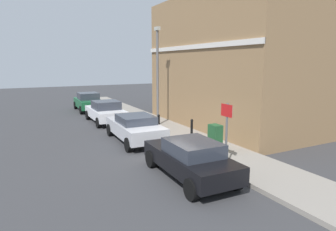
{
  "coord_description": "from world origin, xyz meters",
  "views": [
    {
      "loc": [
        -5.45,
        -10.52,
        3.84
      ],
      "look_at": [
        1.23,
        2.38,
        1.2
      ],
      "focal_mm": 31.03,
      "sensor_mm": 36.0,
      "label": 1
    }
  ],
  "objects_px": {
    "car_silver": "(135,127)",
    "car_green": "(88,102)",
    "bollard_near_cabinet": "(192,129)",
    "lamppost": "(158,72)",
    "utility_cabinet": "(215,139)",
    "bollard_far_kerb": "(159,123)",
    "street_sign": "(227,126)",
    "car_black": "(190,158)",
    "car_white": "(106,111)"
  },
  "relations": [
    {
      "from": "car_silver",
      "to": "car_green",
      "type": "xyz_separation_m",
      "value": [
        -0.01,
        10.47,
        0.04
      ]
    },
    {
      "from": "bollard_near_cabinet",
      "to": "lamppost",
      "type": "xyz_separation_m",
      "value": [
        0.06,
        3.93,
        2.6
      ]
    },
    {
      "from": "car_green",
      "to": "lamppost",
      "type": "relative_size",
      "value": 0.69
    },
    {
      "from": "utility_cabinet",
      "to": "lamppost",
      "type": "relative_size",
      "value": 0.2
    },
    {
      "from": "bollard_far_kerb",
      "to": "street_sign",
      "type": "relative_size",
      "value": 0.45
    },
    {
      "from": "car_black",
      "to": "street_sign",
      "type": "relative_size",
      "value": 1.78
    },
    {
      "from": "street_sign",
      "to": "car_black",
      "type": "bearing_deg",
      "value": -179.72
    },
    {
      "from": "car_silver",
      "to": "car_white",
      "type": "relative_size",
      "value": 1.07
    },
    {
      "from": "car_black",
      "to": "lamppost",
      "type": "height_order",
      "value": "lamppost"
    },
    {
      "from": "car_green",
      "to": "street_sign",
      "type": "height_order",
      "value": "street_sign"
    },
    {
      "from": "car_silver",
      "to": "car_green",
      "type": "relative_size",
      "value": 1.09
    },
    {
      "from": "car_black",
      "to": "bollard_near_cabinet",
      "type": "height_order",
      "value": "car_black"
    },
    {
      "from": "utility_cabinet",
      "to": "bollard_far_kerb",
      "type": "xyz_separation_m",
      "value": [
        -0.76,
        3.89,
        0.02
      ]
    },
    {
      "from": "car_black",
      "to": "street_sign",
      "type": "distance_m",
      "value": 1.78
    },
    {
      "from": "car_black",
      "to": "bollard_far_kerb",
      "type": "distance_m",
      "value": 5.75
    },
    {
      "from": "bollard_near_cabinet",
      "to": "car_black",
      "type": "bearing_deg",
      "value": -122.69
    },
    {
      "from": "bollard_far_kerb",
      "to": "car_black",
      "type": "bearing_deg",
      "value": -105.04
    },
    {
      "from": "street_sign",
      "to": "car_white",
      "type": "bearing_deg",
      "value": 98.13
    },
    {
      "from": "bollard_near_cabinet",
      "to": "lamppost",
      "type": "distance_m",
      "value": 4.71
    },
    {
      "from": "bollard_near_cabinet",
      "to": "street_sign",
      "type": "xyz_separation_m",
      "value": [
        -0.85,
        -3.66,
        0.96
      ]
    },
    {
      "from": "car_silver",
      "to": "utility_cabinet",
      "type": "distance_m",
      "value": 4.21
    },
    {
      "from": "car_silver",
      "to": "bollard_far_kerb",
      "type": "distance_m",
      "value": 1.48
    },
    {
      "from": "car_black",
      "to": "utility_cabinet",
      "type": "bearing_deg",
      "value": -52.49
    },
    {
      "from": "car_black",
      "to": "bollard_far_kerb",
      "type": "xyz_separation_m",
      "value": [
        1.49,
        5.55,
        0.01
      ]
    },
    {
      "from": "car_silver",
      "to": "bollard_near_cabinet",
      "type": "distance_m",
      "value": 2.8
    },
    {
      "from": "car_black",
      "to": "utility_cabinet",
      "type": "distance_m",
      "value": 2.8
    },
    {
      "from": "car_green",
      "to": "bollard_near_cabinet",
      "type": "height_order",
      "value": "car_green"
    },
    {
      "from": "utility_cabinet",
      "to": "street_sign",
      "type": "xyz_separation_m",
      "value": [
        -0.75,
        -1.65,
        0.98
      ]
    },
    {
      "from": "bollard_far_kerb",
      "to": "car_white",
      "type": "bearing_deg",
      "value": 106.85
    },
    {
      "from": "bollard_near_cabinet",
      "to": "car_white",
      "type": "bearing_deg",
      "value": 109.08
    },
    {
      "from": "bollard_far_kerb",
      "to": "car_green",
      "type": "bearing_deg",
      "value": 98.17
    },
    {
      "from": "car_white",
      "to": "utility_cabinet",
      "type": "height_order",
      "value": "car_white"
    },
    {
      "from": "street_sign",
      "to": "lamppost",
      "type": "distance_m",
      "value": 7.82
    },
    {
      "from": "car_silver",
      "to": "bollard_near_cabinet",
      "type": "height_order",
      "value": "car_silver"
    },
    {
      "from": "car_black",
      "to": "car_green",
      "type": "bearing_deg",
      "value": 1.11
    },
    {
      "from": "bollard_far_kerb",
      "to": "street_sign",
      "type": "bearing_deg",
      "value": -89.91
    },
    {
      "from": "car_black",
      "to": "car_green",
      "type": "distance_m",
      "value": 15.71
    },
    {
      "from": "car_black",
      "to": "car_white",
      "type": "xyz_separation_m",
      "value": [
        0.01,
        10.45,
        0.03
      ]
    },
    {
      "from": "street_sign",
      "to": "lamppost",
      "type": "relative_size",
      "value": 0.4
    },
    {
      "from": "car_green",
      "to": "lamppost",
      "type": "height_order",
      "value": "lamppost"
    },
    {
      "from": "bollard_near_cabinet",
      "to": "bollard_far_kerb",
      "type": "relative_size",
      "value": 1.0
    },
    {
      "from": "car_silver",
      "to": "bollard_far_kerb",
      "type": "xyz_separation_m",
      "value": [
        1.45,
        0.31,
        -0.0
      ]
    },
    {
      "from": "car_green",
      "to": "utility_cabinet",
      "type": "bearing_deg",
      "value": -169.83
    },
    {
      "from": "bollard_far_kerb",
      "to": "street_sign",
      "type": "xyz_separation_m",
      "value": [
        0.01,
        -5.54,
        0.96
      ]
    },
    {
      "from": "car_green",
      "to": "street_sign",
      "type": "relative_size",
      "value": 1.72
    },
    {
      "from": "car_silver",
      "to": "lamppost",
      "type": "xyz_separation_m",
      "value": [
        2.37,
        2.36,
        2.59
      ]
    },
    {
      "from": "car_green",
      "to": "bollard_far_kerb",
      "type": "bearing_deg",
      "value": -170.63
    },
    {
      "from": "bollard_far_kerb",
      "to": "utility_cabinet",
      "type": "bearing_deg",
      "value": -78.93
    },
    {
      "from": "car_black",
      "to": "car_white",
      "type": "relative_size",
      "value": 1.02
    },
    {
      "from": "car_black",
      "to": "car_white",
      "type": "height_order",
      "value": "car_white"
    }
  ]
}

